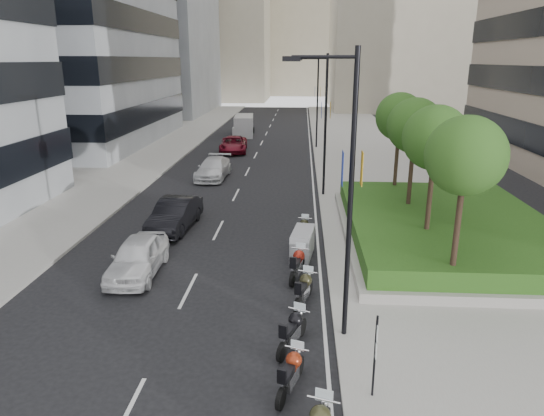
# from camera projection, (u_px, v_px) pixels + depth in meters

# --- Properties ---
(ground) EXTENTS (160.00, 160.00, 0.00)m
(ground) POSITION_uv_depth(u_px,v_px,m) (207.00, 350.00, 15.02)
(ground) COLOR black
(ground) RESTS_ON ground
(sidewalk_right) EXTENTS (10.00, 100.00, 0.15)m
(sidewalk_right) POSITION_uv_depth(u_px,v_px,m) (371.00, 160.00, 43.10)
(sidewalk_right) COLOR #9E9B93
(sidewalk_right) RESTS_ON ground
(sidewalk_left) EXTENTS (8.00, 100.00, 0.15)m
(sidewalk_left) POSITION_uv_depth(u_px,v_px,m) (139.00, 157.00, 44.33)
(sidewalk_left) COLOR #9E9B93
(sidewalk_left) RESTS_ON ground
(lane_edge) EXTENTS (0.12, 100.00, 0.01)m
(lane_edge) POSITION_uv_depth(u_px,v_px,m) (311.00, 160.00, 43.43)
(lane_edge) COLOR silver
(lane_edge) RESTS_ON ground
(lane_centre) EXTENTS (0.12, 100.00, 0.01)m
(lane_centre) POSITION_uv_depth(u_px,v_px,m) (253.00, 159.00, 43.73)
(lane_centre) COLOR silver
(lane_centre) RESTS_ON ground
(building_grey_far) EXTENTS (22.00, 26.00, 30.00)m
(building_grey_far) POSITION_uv_depth(u_px,v_px,m) (139.00, 19.00, 78.82)
(building_grey_far) COLOR gray
(building_grey_far) RESTS_ON ground
(building_cream_right) EXTENTS (28.00, 24.00, 36.00)m
(building_cream_right) POSITION_uv_depth(u_px,v_px,m) (414.00, 4.00, 84.78)
(building_cream_right) COLOR #B7AD93
(building_cream_right) RESTS_ON ground
(building_cream_left) EXTENTS (26.00, 24.00, 34.00)m
(building_cream_left) POSITION_uv_depth(u_px,v_px,m) (209.00, 20.00, 106.50)
(building_cream_left) COLOR #B7AD93
(building_cream_left) RESTS_ON ground
(building_cream_centre) EXTENTS (30.00, 24.00, 38.00)m
(building_cream_centre) POSITION_uv_depth(u_px,v_px,m) (301.00, 17.00, 123.82)
(building_cream_centre) COLOR #B7AD93
(building_cream_centre) RESTS_ON ground
(planter) EXTENTS (10.00, 14.00, 0.40)m
(planter) POSITION_uv_depth(u_px,v_px,m) (446.00, 235.00, 23.87)
(planter) COLOR #9E9A94
(planter) RESTS_ON sidewalk_right
(hedge) EXTENTS (9.40, 13.40, 0.80)m
(hedge) POSITION_uv_depth(u_px,v_px,m) (447.00, 223.00, 23.70)
(hedge) COLOR #1B3F12
(hedge) RESTS_ON planter
(tree_0) EXTENTS (2.80, 2.80, 6.30)m
(tree_0) POSITION_uv_depth(u_px,v_px,m) (466.00, 156.00, 16.75)
(tree_0) COLOR #332319
(tree_0) RESTS_ON planter
(tree_1) EXTENTS (2.80, 2.80, 6.30)m
(tree_1) POSITION_uv_depth(u_px,v_px,m) (436.00, 138.00, 20.56)
(tree_1) COLOR #332319
(tree_1) RESTS_ON planter
(tree_2) EXTENTS (2.80, 2.80, 6.30)m
(tree_2) POSITION_uv_depth(u_px,v_px,m) (415.00, 126.00, 24.38)
(tree_2) COLOR #332319
(tree_2) RESTS_ON planter
(tree_3) EXTENTS (2.80, 2.80, 6.30)m
(tree_3) POSITION_uv_depth(u_px,v_px,m) (400.00, 117.00, 28.20)
(tree_3) COLOR #332319
(tree_3) RESTS_ON planter
(lamp_post_0) EXTENTS (2.34, 0.45, 9.00)m
(lamp_post_0) POSITION_uv_depth(u_px,v_px,m) (346.00, 186.00, 14.25)
(lamp_post_0) COLOR black
(lamp_post_0) RESTS_ON ground
(lamp_post_1) EXTENTS (2.34, 0.45, 9.00)m
(lamp_post_1) POSITION_uv_depth(u_px,v_px,m) (323.00, 119.00, 30.47)
(lamp_post_1) COLOR black
(lamp_post_1) RESTS_ON ground
(lamp_post_2) EXTENTS (2.34, 0.45, 9.00)m
(lamp_post_2) POSITION_uv_depth(u_px,v_px,m) (316.00, 97.00, 47.64)
(lamp_post_2) COLOR black
(lamp_post_2) RESTS_ON ground
(parking_sign) EXTENTS (0.06, 0.32, 2.50)m
(parking_sign) POSITION_uv_depth(u_px,v_px,m) (375.00, 352.00, 12.41)
(parking_sign) COLOR black
(parking_sign) RESTS_ON ground
(motorcycle_1) EXTENTS (0.87, 2.02, 1.04)m
(motorcycle_1) POSITION_uv_depth(u_px,v_px,m) (291.00, 373.00, 13.05)
(motorcycle_1) COLOR black
(motorcycle_1) RESTS_ON ground
(motorcycle_2) EXTENTS (1.00, 2.06, 1.08)m
(motorcycle_2) POSITION_uv_depth(u_px,v_px,m) (293.00, 331.00, 15.03)
(motorcycle_2) COLOR black
(motorcycle_2) RESTS_ON ground
(motorcycle_3) EXTENTS (0.87, 2.13, 1.09)m
(motorcycle_3) POSITION_uv_depth(u_px,v_px,m) (304.00, 289.00, 17.73)
(motorcycle_3) COLOR black
(motorcycle_3) RESTS_ON ground
(motorcycle_4) EXTENTS (0.81, 2.23, 1.12)m
(motorcycle_4) POSITION_uv_depth(u_px,v_px,m) (297.00, 264.00, 19.84)
(motorcycle_4) COLOR black
(motorcycle_4) RESTS_ON ground
(motorcycle_5) EXTENTS (1.14, 2.21, 1.27)m
(motorcycle_5) POSITION_uv_depth(u_px,v_px,m) (302.00, 244.00, 21.97)
(motorcycle_5) COLOR black
(motorcycle_5) RESTS_ON ground
(motorcycle_6) EXTENTS (0.68, 2.05, 1.03)m
(motorcycle_6) POSITION_uv_depth(u_px,v_px,m) (303.00, 230.00, 24.02)
(motorcycle_6) COLOR black
(motorcycle_6) RESTS_ON ground
(car_a) EXTENTS (1.93, 4.59, 1.55)m
(car_a) POSITION_uv_depth(u_px,v_px,m) (138.00, 257.00, 20.16)
(car_a) COLOR silver
(car_a) RESTS_ON ground
(car_b) EXTENTS (2.09, 5.01, 1.61)m
(car_b) POSITION_uv_depth(u_px,v_px,m) (175.00, 215.00, 25.54)
(car_b) COLOR black
(car_b) RESTS_ON ground
(car_c) EXTENTS (2.35, 5.29, 1.51)m
(car_c) POSITION_uv_depth(u_px,v_px,m) (213.00, 168.00, 36.60)
(car_c) COLOR silver
(car_c) RESTS_ON ground
(car_d) EXTENTS (2.94, 5.63, 1.51)m
(car_d) POSITION_uv_depth(u_px,v_px,m) (233.00, 144.00, 46.96)
(car_d) COLOR maroon
(car_d) RESTS_ON ground
(delivery_van) EXTENTS (2.58, 5.73, 2.34)m
(delivery_van) POSITION_uv_depth(u_px,v_px,m) (244.00, 127.00, 56.91)
(delivery_van) COLOR #B9B9BB
(delivery_van) RESTS_ON ground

